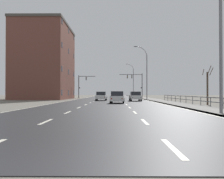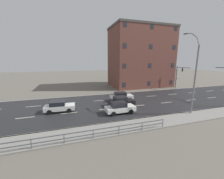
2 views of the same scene
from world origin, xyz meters
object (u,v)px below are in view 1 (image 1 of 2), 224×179
Objects in this scene: car_far_left at (135,96)px; street_lamp_foreground at (219,33)px; brick_building at (45,62)px; car_distant at (118,96)px; street_lamp_distant at (133,81)px; traffic_signal_left at (82,83)px; traffic_signal_right at (136,81)px; car_far_right at (117,97)px; car_near_right at (101,96)px; street_lamp_midground at (146,73)px.

street_lamp_foreground is at bearing -83.89° from car_far_left.
car_distant is at bearing -36.68° from brick_building.
street_lamp_distant is 1.97× the size of traffic_signal_left.
car_far_right is at bearing -100.37° from traffic_signal_right.
car_near_right is (-2.67, 10.48, 0.00)m from car_far_right.
street_lamp_foreground reaches higher than car_far_left.
street_lamp_distant is 41.84m from car_near_right.
street_lamp_distant is (0.02, 33.84, 0.21)m from street_lamp_midground.
car_far_right is (-5.14, -28.06, -3.47)m from traffic_signal_right.
car_far_left is at bearing -21.92° from car_near_right.
street_lamp_distant is 2.73× the size of car_near_right.
brick_building reaches higher than street_lamp_distant.
street_lamp_midground is 1.90× the size of traffic_signal_left.
street_lamp_foreground reaches higher than car_far_right.
car_far_left is at bearing -24.66° from car_distant.
brick_building is (-18.62, 13.08, 7.30)m from car_far_left.
street_lamp_midground is 2.63× the size of car_near_right.
brick_building reaches higher than car_far_right.
car_far_right is at bearing -73.34° from traffic_signal_left.
street_lamp_foreground is at bearing -77.10° from car_distant.
street_lamp_distant is (-0.02, 67.68, 0.40)m from street_lamp_foreground.
traffic_signal_right reaches higher than car_distant.
street_lamp_distant is 43.44m from car_far_left.
street_lamp_distant is at bearing 89.96° from street_lamp_midground.
car_distant is (-4.87, -18.73, -3.47)m from traffic_signal_right.
car_far_left is 1.00× the size of car_near_right.
car_near_right is 0.25× the size of brick_building.
street_lamp_distant reaches higher than car_distant.
car_far_left is (3.07, 8.04, 0.00)m from car_far_right.
car_near_right is (5.85, -17.97, -2.93)m from traffic_signal_left.
car_distant is (-5.83, -41.78, -4.72)m from street_lamp_distant.
car_distant is (0.27, 9.33, 0.00)m from car_far_right.
brick_building is (-21.66, -30.00, 2.58)m from street_lamp_distant.
brick_building is at bearing -161.44° from traffic_signal_right.
car_far_right is 9.33m from car_distant.
traffic_signal_right is 20.43m from car_far_left.
street_lamp_midground is 18.45m from traffic_signal_left.
car_near_right is (-8.74, -6.79, -4.50)m from street_lamp_midground.
traffic_signal_right is 28.74m from car_far_right.
car_near_right is at bearing -102.17° from street_lamp_distant.
brick_building is (-15.56, 21.12, 7.30)m from car_far_right.
street_lamp_foreground is 43.58m from brick_building.
traffic_signal_left is at bearing -122.82° from street_lamp_distant.
car_far_right is at bearing 110.28° from street_lamp_foreground.
car_near_right is at bearing -113.93° from traffic_signal_right.
traffic_signal_right is 1.50× the size of car_distant.
traffic_signal_left reaches higher than car_distant.
street_lamp_midground is 10.88m from traffic_signal_right.
traffic_signal_left reaches higher than car_far_left.
street_lamp_midground is 1.77× the size of traffic_signal_right.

